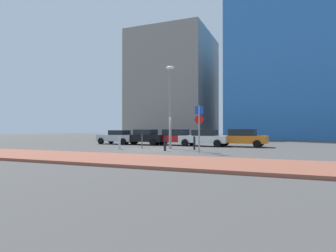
{
  "coord_description": "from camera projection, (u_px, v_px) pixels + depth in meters",
  "views": [
    {
      "loc": [
        9.04,
        -19.19,
        1.59
      ],
      "look_at": [
        0.1,
        2.57,
        1.8
      ],
      "focal_mm": 30.19,
      "sensor_mm": 36.0,
      "label": 1
    }
  ],
  "objects": [
    {
      "name": "ground_plane",
      "position": [
        154.0,
        150.0,
        21.17
      ],
      "size": [
        120.0,
        120.0,
        0.0
      ],
      "primitive_type": "plane",
      "color": "#4C4947"
    },
    {
      "name": "sidewalk_brick",
      "position": [
        95.0,
        158.0,
        14.58
      ],
      "size": [
        40.0,
        4.49,
        0.14
      ],
      "primitive_type": "cube",
      "color": "#93513D",
      "rests_on": "ground"
    },
    {
      "name": "parked_car_silver",
      "position": [
        117.0,
        137.0,
        28.84
      ],
      "size": [
        4.09,
        2.09,
        1.42
      ],
      "color": "#B7BABF",
      "rests_on": "ground"
    },
    {
      "name": "parked_car_black",
      "position": [
        144.0,
        137.0,
        27.76
      ],
      "size": [
        4.49,
        2.2,
        1.5
      ],
      "color": "black",
      "rests_on": "ground"
    },
    {
      "name": "parked_car_red",
      "position": [
        175.0,
        137.0,
        27.14
      ],
      "size": [
        4.46,
        2.29,
        1.51
      ],
      "color": "red",
      "rests_on": "ground"
    },
    {
      "name": "parked_car_white",
      "position": [
        204.0,
        138.0,
        25.55
      ],
      "size": [
        4.43,
        2.13,
        1.47
      ],
      "color": "white",
      "rests_on": "ground"
    },
    {
      "name": "parked_car_orange",
      "position": [
        241.0,
        138.0,
        24.72
      ],
      "size": [
        4.66,
        2.24,
        1.54
      ],
      "color": "orange",
      "rests_on": "ground"
    },
    {
      "name": "parking_sign_post",
      "position": [
        199.0,
        123.0,
        18.43
      ],
      "size": [
        0.6,
        0.1,
        3.1
      ],
      "color": "gray",
      "rests_on": "ground"
    },
    {
      "name": "parking_meter",
      "position": [
        142.0,
        137.0,
        22.33
      ],
      "size": [
        0.18,
        0.14,
        1.4
      ],
      "color": "#4C4C51",
      "rests_on": "ground"
    },
    {
      "name": "street_lamp",
      "position": [
        170.0,
        100.0,
        22.11
      ],
      "size": [
        0.7,
        0.36,
        6.51
      ],
      "color": "gray",
      "rests_on": "ground"
    },
    {
      "name": "traffic_bollard_near",
      "position": [
        120.0,
        142.0,
        21.74
      ],
      "size": [
        0.16,
        0.16,
        1.05
      ],
      "primitive_type": "cylinder",
      "color": "#B7B7BC",
      "rests_on": "ground"
    },
    {
      "name": "traffic_bollard_mid",
      "position": [
        165.0,
        145.0,
        20.1
      ],
      "size": [
        0.17,
        0.17,
        0.88
      ],
      "primitive_type": "cylinder",
      "color": "black",
      "rests_on": "ground"
    },
    {
      "name": "traffic_bollard_far",
      "position": [
        194.0,
        143.0,
        21.27
      ],
      "size": [
        0.16,
        0.16,
        1.0
      ],
      "primitive_type": "cylinder",
      "color": "black",
      "rests_on": "ground"
    },
    {
      "name": "building_colorful_midrise",
      "position": [
        292.0,
        42.0,
        45.48
      ],
      "size": [
        19.43,
        14.07,
        30.98
      ],
      "primitive_type": "cube",
      "color": "#3372BF",
      "rests_on": "ground"
    },
    {
      "name": "building_under_construction",
      "position": [
        174.0,
        87.0,
        55.1
      ],
      "size": [
        14.13,
        15.51,
        19.61
      ],
      "primitive_type": "cube",
      "color": "gray",
      "rests_on": "ground"
    }
  ]
}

